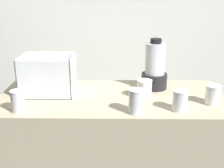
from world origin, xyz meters
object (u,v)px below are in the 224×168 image
at_px(blender_pitcher, 155,68).
at_px(juice_cup_beet_middle, 144,90).
at_px(juice_cup_pomegranate_left, 136,103).
at_px(carrot_display_bin, 48,81).
at_px(juice_cup_beet_far_left, 18,102).
at_px(juice_cup_orange_right, 180,101).
at_px(juice_cup_pomegranate_far_right, 213,96).

xyz_separation_m(blender_pitcher, juice_cup_beet_middle, (-0.08, -0.18, -0.09)).
relative_size(juice_cup_pomegranate_left, juice_cup_beet_middle, 1.19).
distance_m(carrot_display_bin, juice_cup_beet_far_left, 0.31).
bearing_deg(carrot_display_bin, juice_cup_orange_right, -19.08).
bearing_deg(blender_pitcher, juice_cup_beet_far_left, -153.32).
distance_m(blender_pitcher, juice_cup_beet_middle, 0.21).
height_order(juice_cup_pomegranate_left, juice_cup_pomegranate_far_right, juice_cup_pomegranate_left).
distance_m(blender_pitcher, juice_cup_pomegranate_far_right, 0.42).
xyz_separation_m(juice_cup_pomegranate_left, juice_cup_orange_right, (0.24, 0.04, -0.00)).
bearing_deg(juice_cup_pomegranate_left, juice_cup_orange_right, 8.49).
relative_size(carrot_display_bin, juice_cup_orange_right, 2.75).
height_order(juice_cup_beet_far_left, juice_cup_orange_right, juice_cup_beet_far_left).
relative_size(juice_cup_pomegranate_left, juice_cup_orange_right, 1.14).
bearing_deg(carrot_display_bin, juice_cup_beet_far_left, -108.80).
bearing_deg(juice_cup_pomegranate_left, juice_cup_beet_middle, 74.03).
bearing_deg(juice_cup_pomegranate_left, carrot_display_bin, 150.35).
height_order(juice_cup_beet_far_left, juice_cup_beet_middle, juice_cup_beet_far_left).
height_order(blender_pitcher, juice_cup_beet_middle, blender_pitcher).
bearing_deg(blender_pitcher, carrot_display_bin, -171.75).
bearing_deg(blender_pitcher, juice_cup_pomegranate_far_right, -41.71).
height_order(carrot_display_bin, juice_cup_beet_far_left, carrot_display_bin).
relative_size(juice_cup_beet_far_left, juice_cup_pomegranate_far_right, 1.06).
bearing_deg(juice_cup_beet_middle, juice_cup_pomegranate_left, -105.97).
distance_m(juice_cup_pomegranate_left, juice_cup_beet_middle, 0.23).
bearing_deg(juice_cup_pomegranate_far_right, blender_pitcher, 138.29).
height_order(juice_cup_orange_right, juice_cup_pomegranate_far_right, juice_cup_orange_right).
xyz_separation_m(juice_cup_pomegranate_left, juice_cup_beet_middle, (0.06, 0.22, -0.01)).
bearing_deg(juice_cup_orange_right, blender_pitcher, 104.88).
bearing_deg(juice_cup_beet_middle, juice_cup_orange_right, -46.78).
relative_size(blender_pitcher, juice_cup_beet_far_left, 2.74).
bearing_deg(juice_cup_pomegranate_left, blender_pitcher, 70.37).
bearing_deg(juice_cup_pomegranate_left, juice_cup_pomegranate_far_right, 16.37).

